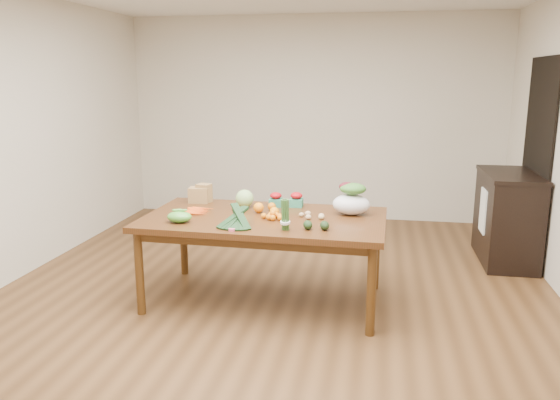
% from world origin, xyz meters
% --- Properties ---
extents(floor, '(6.00, 6.00, 0.00)m').
position_xyz_m(floor, '(0.00, 0.00, 0.00)').
color(floor, brown).
rests_on(floor, ground).
extents(room_walls, '(5.02, 6.02, 2.70)m').
position_xyz_m(room_walls, '(0.00, 0.00, 1.35)').
color(room_walls, beige).
rests_on(room_walls, floor).
extents(dining_table, '(2.04, 1.17, 0.75)m').
position_xyz_m(dining_table, '(-0.05, 0.00, 0.38)').
color(dining_table, '#482310').
rests_on(dining_table, floor).
extents(doorway_dark, '(0.02, 1.00, 2.10)m').
position_xyz_m(doorway_dark, '(2.48, 1.60, 1.05)').
color(doorway_dark, black).
rests_on(doorway_dark, floor).
extents(cabinet, '(0.52, 1.02, 0.94)m').
position_xyz_m(cabinet, '(2.22, 1.48, 0.47)').
color(cabinet, black).
rests_on(cabinet, floor).
extents(dish_towel, '(0.02, 0.28, 0.45)m').
position_xyz_m(dish_towel, '(1.96, 1.40, 0.55)').
color(dish_towel, white).
rests_on(dish_towel, cabinet).
extents(paper_bag, '(0.25, 0.21, 0.17)m').
position_xyz_m(paper_bag, '(-0.76, 0.42, 0.84)').
color(paper_bag, olive).
rests_on(paper_bag, dining_table).
extents(cabbage, '(0.16, 0.16, 0.16)m').
position_xyz_m(cabbage, '(-0.29, 0.30, 0.83)').
color(cabbage, '#9FD37A').
rests_on(cabbage, dining_table).
extents(strawberry_basket_a, '(0.11, 0.11, 0.10)m').
position_xyz_m(strawberry_basket_a, '(-0.03, 0.39, 0.80)').
color(strawberry_basket_a, '#B70C19').
rests_on(strawberry_basket_a, dining_table).
extents(strawberry_basket_b, '(0.12, 0.12, 0.10)m').
position_xyz_m(strawberry_basket_b, '(0.16, 0.42, 0.80)').
color(strawberry_basket_b, red).
rests_on(strawberry_basket_b, dining_table).
extents(orange_a, '(0.09, 0.09, 0.09)m').
position_xyz_m(orange_a, '(-0.13, 0.13, 0.79)').
color(orange_a, '#FFA00F').
rests_on(orange_a, dining_table).
extents(orange_b, '(0.07, 0.07, 0.07)m').
position_xyz_m(orange_b, '(-0.03, 0.23, 0.79)').
color(orange_b, orange).
rests_on(orange_b, dining_table).
extents(orange_c, '(0.08, 0.08, 0.08)m').
position_xyz_m(orange_c, '(0.03, 0.04, 0.79)').
color(orange_c, orange).
rests_on(orange_c, dining_table).
extents(mandarin_cluster, '(0.18, 0.18, 0.08)m').
position_xyz_m(mandarin_cluster, '(0.04, -0.07, 0.79)').
color(mandarin_cluster, orange).
rests_on(mandarin_cluster, dining_table).
extents(carrots, '(0.23, 0.25, 0.03)m').
position_xyz_m(carrots, '(-0.65, 0.05, 0.76)').
color(carrots, '#D55412').
rests_on(carrots, dining_table).
extents(snap_pea_bag, '(0.20, 0.15, 0.09)m').
position_xyz_m(snap_pea_bag, '(-0.69, -0.29, 0.80)').
color(snap_pea_bag, green).
rests_on(snap_pea_bag, dining_table).
extents(kale_bunch, '(0.33, 0.41, 0.16)m').
position_xyz_m(kale_bunch, '(-0.20, -0.37, 0.83)').
color(kale_bunch, black).
rests_on(kale_bunch, dining_table).
extents(asparagus_bundle, '(0.08, 0.12, 0.26)m').
position_xyz_m(asparagus_bundle, '(0.19, -0.38, 0.88)').
color(asparagus_bundle, '#3D7033').
rests_on(asparagus_bundle, dining_table).
extents(potato_a, '(0.05, 0.04, 0.04)m').
position_xyz_m(potato_a, '(0.26, 0.05, 0.77)').
color(potato_a, tan).
rests_on(potato_a, dining_table).
extents(potato_b, '(0.05, 0.04, 0.04)m').
position_xyz_m(potato_b, '(0.33, -0.02, 0.77)').
color(potato_b, tan).
rests_on(potato_b, dining_table).
extents(potato_c, '(0.05, 0.04, 0.04)m').
position_xyz_m(potato_c, '(0.43, 0.04, 0.77)').
color(potato_c, tan).
rests_on(potato_c, dining_table).
extents(potato_d, '(0.05, 0.05, 0.05)m').
position_xyz_m(potato_d, '(0.31, 0.08, 0.77)').
color(potato_d, tan).
rests_on(potato_d, dining_table).
extents(potato_e, '(0.05, 0.04, 0.04)m').
position_xyz_m(potato_e, '(0.43, -0.00, 0.77)').
color(potato_e, tan).
rests_on(potato_e, dining_table).
extents(avocado_a, '(0.10, 0.12, 0.07)m').
position_xyz_m(avocado_a, '(0.36, -0.31, 0.78)').
color(avocado_a, black).
rests_on(avocado_a, dining_table).
extents(avocado_b, '(0.10, 0.12, 0.07)m').
position_xyz_m(avocado_b, '(0.49, -0.31, 0.78)').
color(avocado_b, black).
rests_on(avocado_b, dining_table).
extents(salad_bag, '(0.33, 0.25, 0.25)m').
position_xyz_m(salad_bag, '(0.66, 0.21, 0.87)').
color(salad_bag, silver).
rests_on(salad_bag, dining_table).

